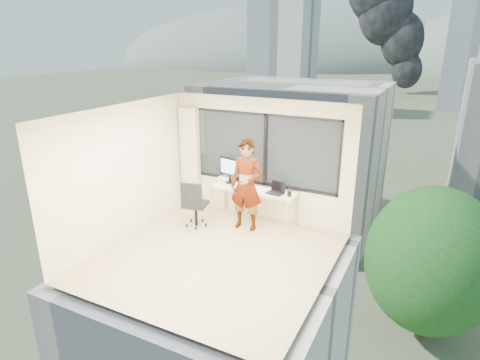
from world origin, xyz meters
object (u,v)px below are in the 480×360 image
Objects in this scene: desk at (254,205)px; laptop at (275,189)px; person at (246,185)px; handbag at (278,185)px; chair at (196,203)px; monitor at (230,170)px; game_console at (226,178)px.

desk is 5.06× the size of laptop.
handbag is at bearing 46.91° from person.
monitor reaches higher than chair.
person is 0.80m from monitor.
game_console is at bearing 157.64° from monitor.
person reaches higher than monitor.
laptop is at bearing -63.62° from handbag.
desk is 0.70m from laptop.
game_console is 0.83× the size of laptop.
person is 0.59m from laptop.
monitor is (-0.63, 0.48, 0.09)m from person.
handbag is at bearing 112.31° from laptop.
chair is at bearing -143.43° from laptop.
monitor is 1.17m from laptop.
game_console is (-0.79, 0.60, -0.15)m from person.
chair is (-1.00, -0.73, 0.14)m from desk.
person is 0.72m from handbag.
monitor is at bearing 56.54° from chair.
game_console is at bearing 162.81° from desk.
handbag is at bearing 21.36° from chair.
person is at bearing -137.65° from laptop.
chair is 1.75m from handbag.
desk is 1.75× the size of chair.
game_console reaches higher than desk.
monitor reaches higher than laptop.
person is 5.29× the size of laptop.
desk is at bearing 2.24° from monitor.
desk is 0.93m from monitor.
desk is 0.66m from person.
monitor is (0.35, 0.86, 0.51)m from chair.
desk is 6.67× the size of handbag.
handbag is (-0.04, 0.26, -0.00)m from laptop.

